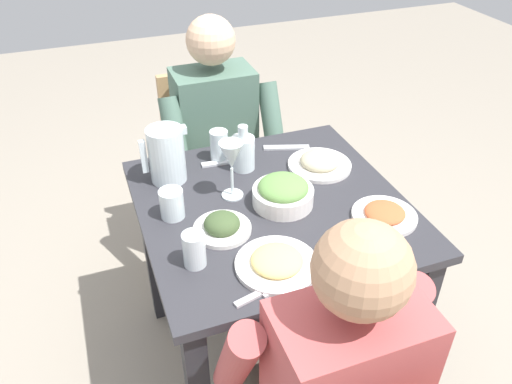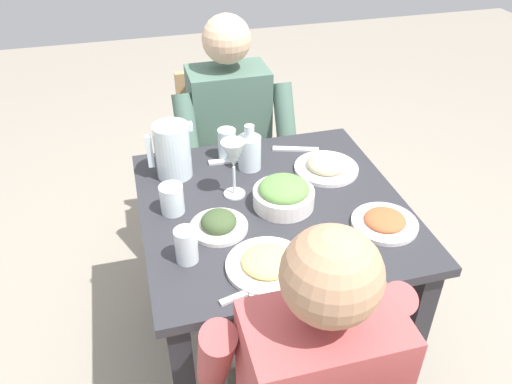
{
  "view_description": "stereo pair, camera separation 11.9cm",
  "coord_description": "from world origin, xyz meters",
  "px_view_note": "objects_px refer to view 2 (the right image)",
  "views": [
    {
      "loc": [
        0.5,
        1.21,
        1.71
      ],
      "look_at": [
        0.06,
        0.0,
        0.81
      ],
      "focal_mm": 35.93,
      "sensor_mm": 36.0,
      "label": 1
    },
    {
      "loc": [
        0.39,
        1.24,
        1.71
      ],
      "look_at": [
        0.06,
        0.0,
        0.81
      ],
      "focal_mm": 35.93,
      "sensor_mm": 36.0,
      "label": 2
    }
  ],
  "objects_px": {
    "plate_rice_curry": "(385,222)",
    "plate_beans": "(326,166)",
    "water_glass_near_left": "(186,245)",
    "oil_carafe": "(250,154)",
    "water_glass_near_right": "(172,199)",
    "water_glass_by_pitcher": "(227,144)",
    "wine_glass": "(233,157)",
    "chair_near": "(226,155)",
    "salad_bowl": "(284,194)",
    "plate_dolmas": "(219,224)",
    "diner_near": "(236,149)",
    "water_pitcher": "(172,151)",
    "salt_shaker": "(255,142)",
    "diner_far": "(302,380)",
    "plate_fries": "(268,263)",
    "dining_table": "(272,238)"
  },
  "relations": [
    {
      "from": "plate_rice_curry",
      "to": "plate_beans",
      "type": "relative_size",
      "value": 0.89
    },
    {
      "from": "water_glass_near_left",
      "to": "oil_carafe",
      "type": "distance_m",
      "value": 0.5
    },
    {
      "from": "plate_beans",
      "to": "water_glass_near_right",
      "type": "xyz_separation_m",
      "value": [
        0.54,
        0.1,
        0.03
      ]
    },
    {
      "from": "plate_beans",
      "to": "water_glass_by_pitcher",
      "type": "height_order",
      "value": "water_glass_by_pitcher"
    },
    {
      "from": "wine_glass",
      "to": "chair_near",
      "type": "bearing_deg",
      "value": -99.29
    },
    {
      "from": "salad_bowl",
      "to": "plate_rice_curry",
      "type": "relative_size",
      "value": 0.97
    },
    {
      "from": "water_glass_by_pitcher",
      "to": "oil_carafe",
      "type": "relative_size",
      "value": 0.68
    },
    {
      "from": "water_glass_by_pitcher",
      "to": "plate_dolmas",
      "type": "bearing_deg",
      "value": 74.16
    },
    {
      "from": "diner_near",
      "to": "water_pitcher",
      "type": "xyz_separation_m",
      "value": [
        0.28,
        0.3,
        0.21
      ]
    },
    {
      "from": "water_pitcher",
      "to": "salt_shaker",
      "type": "xyz_separation_m",
      "value": [
        -0.31,
        -0.1,
        -0.07
      ]
    },
    {
      "from": "diner_far",
      "to": "water_glass_near_right",
      "type": "distance_m",
      "value": 0.66
    },
    {
      "from": "diner_near",
      "to": "oil_carafe",
      "type": "bearing_deg",
      "value": 86.06
    },
    {
      "from": "plate_fries",
      "to": "wine_glass",
      "type": "bearing_deg",
      "value": -88.35
    },
    {
      "from": "chair_near",
      "to": "plate_dolmas",
      "type": "distance_m",
      "value": 0.9
    },
    {
      "from": "water_glass_by_pitcher",
      "to": "salt_shaker",
      "type": "xyz_separation_m",
      "value": [
        -0.11,
        -0.04,
        -0.03
      ]
    },
    {
      "from": "diner_near",
      "to": "salt_shaker",
      "type": "xyz_separation_m",
      "value": [
        -0.03,
        0.2,
        0.14
      ]
    },
    {
      "from": "diner_near",
      "to": "plate_fries",
      "type": "xyz_separation_m",
      "value": [
        0.1,
        0.83,
        0.13
      ]
    },
    {
      "from": "diner_far",
      "to": "plate_dolmas",
      "type": "xyz_separation_m",
      "value": [
        0.1,
        -0.48,
        0.13
      ]
    },
    {
      "from": "water_pitcher",
      "to": "plate_dolmas",
      "type": "distance_m",
      "value": 0.35
    },
    {
      "from": "water_glass_by_pitcher",
      "to": "salt_shaker",
      "type": "relative_size",
      "value": 2.08
    },
    {
      "from": "salad_bowl",
      "to": "water_glass_near_left",
      "type": "xyz_separation_m",
      "value": [
        0.33,
        0.17,
        0.01
      ]
    },
    {
      "from": "diner_near",
      "to": "water_pitcher",
      "type": "height_order",
      "value": "diner_near"
    },
    {
      "from": "diner_far",
      "to": "water_glass_near_left",
      "type": "relative_size",
      "value": 11.26
    },
    {
      "from": "salad_bowl",
      "to": "plate_dolmas",
      "type": "distance_m",
      "value": 0.23
    },
    {
      "from": "chair_near",
      "to": "plate_rice_curry",
      "type": "xyz_separation_m",
      "value": [
        -0.29,
        0.94,
        0.27
      ]
    },
    {
      "from": "oil_carafe",
      "to": "salad_bowl",
      "type": "bearing_deg",
      "value": 101.35
    },
    {
      "from": "water_pitcher",
      "to": "oil_carafe",
      "type": "xyz_separation_m",
      "value": [
        -0.26,
        0.02,
        -0.04
      ]
    },
    {
      "from": "plate_fries",
      "to": "water_glass_by_pitcher",
      "type": "height_order",
      "value": "water_glass_by_pitcher"
    },
    {
      "from": "plate_beans",
      "to": "plate_fries",
      "type": "height_order",
      "value": "plate_beans"
    },
    {
      "from": "dining_table",
      "to": "water_glass_by_pitcher",
      "type": "height_order",
      "value": "water_glass_by_pitcher"
    },
    {
      "from": "water_pitcher",
      "to": "diner_near",
      "type": "bearing_deg",
      "value": -132.78
    },
    {
      "from": "dining_table",
      "to": "water_glass_near_right",
      "type": "distance_m",
      "value": 0.36
    },
    {
      "from": "chair_near",
      "to": "salad_bowl",
      "type": "distance_m",
      "value": 0.83
    },
    {
      "from": "plate_rice_curry",
      "to": "plate_beans",
      "type": "xyz_separation_m",
      "value": [
        0.06,
        -0.33,
        0.0
      ]
    },
    {
      "from": "oil_carafe",
      "to": "diner_far",
      "type": "bearing_deg",
      "value": 84.89
    },
    {
      "from": "diner_near",
      "to": "water_glass_near_right",
      "type": "distance_m",
      "value": 0.62
    },
    {
      "from": "salad_bowl",
      "to": "plate_rice_curry",
      "type": "bearing_deg",
      "value": 146.23
    },
    {
      "from": "diner_near",
      "to": "oil_carafe",
      "type": "distance_m",
      "value": 0.37
    },
    {
      "from": "dining_table",
      "to": "wine_glass",
      "type": "relative_size",
      "value": 4.21
    },
    {
      "from": "dining_table",
      "to": "chair_near",
      "type": "relative_size",
      "value": 0.95
    },
    {
      "from": "plate_fries",
      "to": "oil_carafe",
      "type": "relative_size",
      "value": 1.39
    },
    {
      "from": "water_glass_near_left",
      "to": "wine_glass",
      "type": "relative_size",
      "value": 0.53
    },
    {
      "from": "plate_dolmas",
      "to": "wine_glass",
      "type": "distance_m",
      "value": 0.22
    },
    {
      "from": "chair_near",
      "to": "oil_carafe",
      "type": "bearing_deg",
      "value": 87.57
    },
    {
      "from": "plate_dolmas",
      "to": "water_glass_near_right",
      "type": "bearing_deg",
      "value": -45.1
    },
    {
      "from": "water_glass_near_left",
      "to": "wine_glass",
      "type": "bearing_deg",
      "value": -125.85
    },
    {
      "from": "plate_rice_curry",
      "to": "water_glass_near_left",
      "type": "distance_m",
      "value": 0.59
    },
    {
      "from": "diner_far",
      "to": "water_glass_near_left",
      "type": "xyz_separation_m",
      "value": [
        0.21,
        -0.37,
        0.16
      ]
    },
    {
      "from": "diner_far",
      "to": "salad_bowl",
      "type": "relative_size",
      "value": 6.03
    },
    {
      "from": "dining_table",
      "to": "salad_bowl",
      "type": "distance_m",
      "value": 0.19
    }
  ]
}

